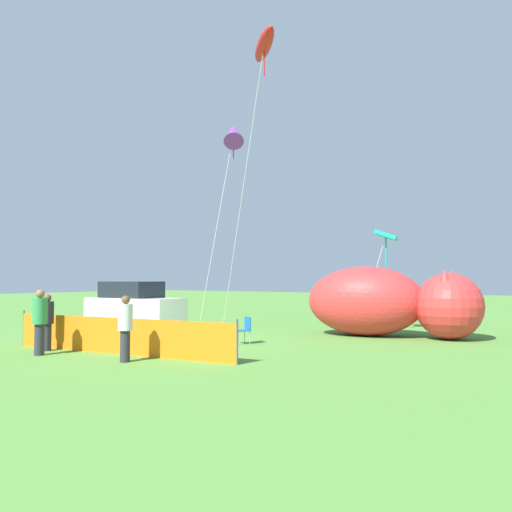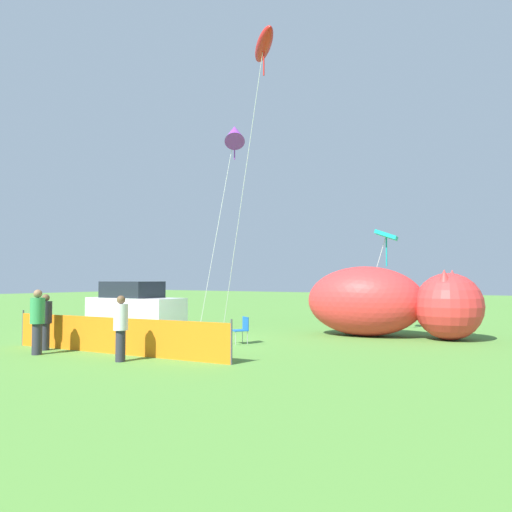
% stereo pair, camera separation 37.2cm
% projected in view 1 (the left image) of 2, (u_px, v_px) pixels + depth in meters
% --- Properties ---
extents(ground_plane, '(120.00, 120.00, 0.00)m').
position_uv_depth(ground_plane, '(184.00, 341.00, 17.62)').
color(ground_plane, '#548C38').
extents(parked_car, '(4.32, 2.12, 2.09)m').
position_uv_depth(parked_car, '(134.00, 307.00, 21.16)').
color(parked_car, white).
rests_on(parked_car, ground).
extents(folding_chair, '(0.69, 0.69, 0.90)m').
position_uv_depth(folding_chair, '(244.00, 328.00, 16.90)').
color(folding_chair, '#1959A5').
rests_on(folding_chair, ground).
extents(inflatable_cat, '(6.63, 3.33, 2.68)m').
position_uv_depth(inflatable_cat, '(387.00, 304.00, 18.97)').
color(inflatable_cat, red).
rests_on(inflatable_cat, ground).
extents(safety_fence, '(8.02, 0.91, 1.16)m').
position_uv_depth(safety_fence, '(117.00, 336.00, 14.55)').
color(safety_fence, orange).
rests_on(safety_fence, ground).
extents(spectator_in_green_shirt, '(0.38, 0.38, 1.72)m').
position_uv_depth(spectator_in_green_shirt, '(47.00, 320.00, 15.28)').
color(spectator_in_green_shirt, '#2D2D38').
rests_on(spectator_in_green_shirt, ground).
extents(spectator_in_grey_shirt, '(0.41, 0.41, 1.89)m').
position_uv_depth(spectator_in_grey_shirt, '(40.00, 319.00, 14.37)').
color(spectator_in_grey_shirt, '#2D2D38').
rests_on(spectator_in_grey_shirt, ground).
extents(spectator_in_blue_shirt, '(0.38, 0.38, 1.75)m').
position_uv_depth(spectator_in_blue_shirt, '(125.00, 326.00, 13.20)').
color(spectator_in_blue_shirt, '#2D2D38').
rests_on(spectator_in_blue_shirt, ground).
extents(kite_purple_delta, '(1.79, 2.61, 10.24)m').
position_uv_depth(kite_purple_delta, '(233.00, 134.00, 24.67)').
color(kite_purple_delta, silver).
rests_on(kite_purple_delta, ground).
extents(kite_red_lizard, '(4.11, 2.73, 12.29)m').
position_uv_depth(kite_red_lizard, '(264.00, 46.00, 20.83)').
color(kite_red_lizard, silver).
rests_on(kite_red_lizard, ground).
extents(kite_teal_diamond, '(1.54, 1.31, 4.25)m').
position_uv_depth(kite_teal_diamond, '(386.00, 237.00, 20.80)').
color(kite_teal_diamond, silver).
rests_on(kite_teal_diamond, ground).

